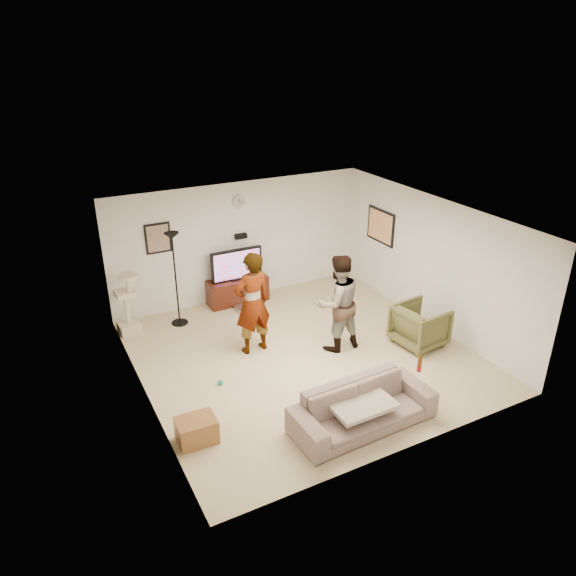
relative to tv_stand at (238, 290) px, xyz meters
name	(u,v)px	position (x,y,z in m)	size (l,w,h in m)	color
floor	(303,355)	(0.20, -2.50, -0.28)	(5.50, 5.50, 0.02)	#C0B387
ceiling	(305,218)	(0.20, -2.50, 2.24)	(5.50, 5.50, 0.02)	white
wall_back	(240,241)	(0.20, 0.25, 0.98)	(5.50, 0.04, 2.50)	silver
wall_front	(411,372)	(0.20, -5.25, 0.98)	(5.50, 0.04, 2.50)	silver
wall_left	(140,327)	(-2.55, -2.50, 0.98)	(0.04, 5.50, 2.50)	silver
wall_right	(432,262)	(2.95, -2.50, 0.98)	(0.04, 5.50, 2.50)	silver
wall_clock	(239,202)	(0.20, 0.22, 1.83)	(0.26, 0.26, 0.04)	silver
wall_speaker	(241,236)	(0.20, 0.19, 1.11)	(0.25, 0.10, 0.10)	black
picture_back	(158,238)	(-1.50, 0.23, 1.33)	(0.42, 0.03, 0.52)	#836C5B
picture_right	(381,226)	(2.93, -0.90, 1.23)	(0.03, 0.78, 0.62)	tan
tv_stand	(238,290)	(0.00, 0.00, 0.00)	(1.27, 0.45, 0.53)	#34130B
console_box	(245,308)	(0.00, -0.40, -0.23)	(0.40, 0.30, 0.07)	#B6B6B9
tv	(237,264)	(0.00, 0.00, 0.59)	(1.10, 0.08, 0.65)	black
tv_screen	(237,265)	(0.00, -0.04, 0.59)	(1.01, 0.01, 0.57)	#4E6DD2
floor_lamp	(176,280)	(-1.39, -0.35, 0.67)	(0.32, 0.32, 1.86)	black
cat_tree	(126,304)	(-2.33, -0.26, 0.33)	(0.38, 0.38, 1.19)	beige
person_left	(252,303)	(-0.51, -1.95, 0.67)	(0.68, 0.45, 1.86)	gray
person_right	(338,303)	(0.84, -2.55, 0.62)	(0.86, 0.67, 1.78)	#355074
sofa	(363,407)	(0.01, -4.57, 0.04)	(2.11, 0.83, 0.62)	#766159
throw_blanket	(360,402)	(-0.05, -4.57, 0.15)	(0.90, 0.70, 0.06)	#BBB096
beer_bottle	(420,364)	(0.98, -4.57, 0.48)	(0.06, 0.06, 0.25)	#59300A
armchair	(420,325)	(2.23, -3.15, 0.12)	(0.81, 0.84, 0.76)	#4B4B27
side_table	(197,430)	(-2.20, -3.79, -0.09)	(0.54, 0.40, 0.36)	brown
toy_ball	(220,382)	(-1.43, -2.68, -0.22)	(0.09, 0.09, 0.09)	#0B8F6C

